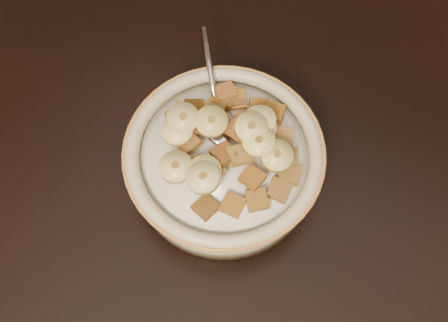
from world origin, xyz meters
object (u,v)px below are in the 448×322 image
at_px(spoon, 219,126).
at_px(cereal_bowl, 224,164).
at_px(chair, 391,51).
at_px(table, 243,270).

bearing_deg(spoon, cereal_bowl, 90.00).
distance_m(chair, cereal_bowl, 0.63).
height_order(chair, cereal_bowl, chair).
distance_m(table, cereal_bowl, 0.11).
relative_size(table, chair, 1.67).
relative_size(table, cereal_bowl, 7.42).
relative_size(chair, cereal_bowl, 4.45).
height_order(table, spoon, spoon).
bearing_deg(cereal_bowl, chair, 75.08).
relative_size(table, spoon, 30.91).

